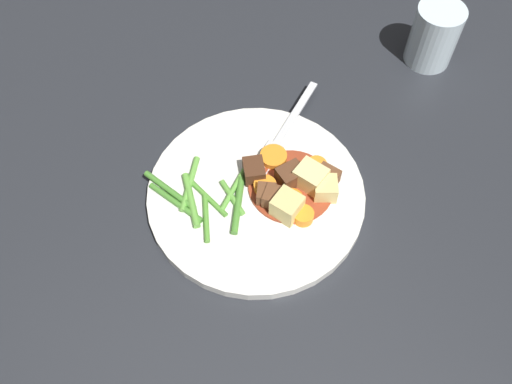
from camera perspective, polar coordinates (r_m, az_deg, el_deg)
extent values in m
plane|color=#26282D|center=(0.68, 0.00, -0.63)|extent=(3.00, 3.00, 0.00)
cylinder|color=white|center=(0.67, 0.00, -0.32)|extent=(0.26, 0.26, 0.01)
cylinder|color=#93381E|center=(0.67, 3.65, 0.62)|extent=(0.10, 0.10, 0.00)
cylinder|color=orange|center=(0.69, 6.25, 2.67)|extent=(0.04, 0.04, 0.01)
cylinder|color=orange|center=(0.67, 0.89, 0.65)|extent=(0.03, 0.03, 0.01)
cylinder|color=orange|center=(0.66, 3.62, -0.85)|extent=(0.04, 0.04, 0.01)
cylinder|color=orange|center=(0.69, 1.81, 3.59)|extent=(0.05, 0.05, 0.01)
cylinder|color=orange|center=(0.65, 4.90, -2.46)|extent=(0.03, 0.03, 0.01)
cube|color=#EAD68C|center=(0.66, 5.63, 1.49)|extent=(0.04, 0.05, 0.03)
cube|color=#E5CC7A|center=(0.66, 7.15, 0.36)|extent=(0.03, 0.03, 0.03)
cube|color=#E5CC7A|center=(0.64, 3.21, -1.48)|extent=(0.04, 0.04, 0.03)
cube|color=brown|center=(0.65, 2.16, -0.72)|extent=(0.04, 0.04, 0.02)
cube|color=brown|center=(0.65, 1.06, -0.28)|extent=(0.03, 0.03, 0.02)
cube|color=#4C2B19|center=(0.67, -0.22, 2.22)|extent=(0.03, 0.03, 0.02)
cube|color=#56331E|center=(0.67, 3.60, 1.55)|extent=(0.04, 0.03, 0.03)
cube|color=brown|center=(0.67, 7.33, 1.53)|extent=(0.03, 0.03, 0.02)
cylinder|color=#4C8E33|center=(0.67, -8.87, 0.15)|extent=(0.05, 0.07, 0.01)
cylinder|color=#4C8E33|center=(0.66, -8.25, -1.09)|extent=(0.05, 0.07, 0.01)
cylinder|color=#66AD42|center=(0.67, -6.84, 0.86)|extent=(0.04, 0.07, 0.01)
cylinder|color=#66AD42|center=(0.67, -2.27, 0.43)|extent=(0.05, 0.05, 0.01)
cylinder|color=#4C8E33|center=(0.65, -1.88, -1.33)|extent=(0.04, 0.07, 0.01)
cylinder|color=#599E38|center=(0.65, -5.17, -2.67)|extent=(0.02, 0.06, 0.01)
cylinder|color=#66AD42|center=(0.66, -2.47, -0.55)|extent=(0.02, 0.05, 0.01)
cylinder|color=#66AD42|center=(0.66, -6.72, -0.83)|extent=(0.01, 0.07, 0.01)
cylinder|color=#599E38|center=(0.66, -5.15, -0.41)|extent=(0.04, 0.07, 0.01)
cube|color=silver|center=(0.74, 4.16, 8.20)|extent=(0.09, 0.09, 0.00)
cube|color=silver|center=(0.70, 1.83, 4.52)|extent=(0.03, 0.03, 0.00)
cylinder|color=silver|center=(0.69, 0.01, 3.02)|extent=(0.03, 0.03, 0.00)
cylinder|color=silver|center=(0.69, 0.48, 2.82)|extent=(0.03, 0.03, 0.00)
cylinder|color=silver|center=(0.69, 0.94, 2.62)|extent=(0.03, 0.03, 0.00)
cylinder|color=silver|center=(0.68, 1.41, 2.42)|extent=(0.03, 0.03, 0.00)
cylinder|color=silver|center=(0.84, 17.88, 15.11)|extent=(0.07, 0.07, 0.09)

